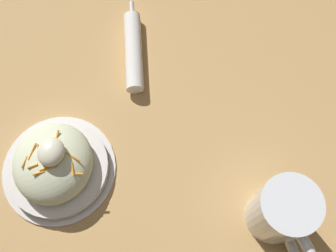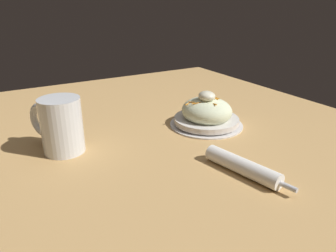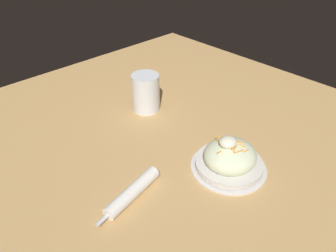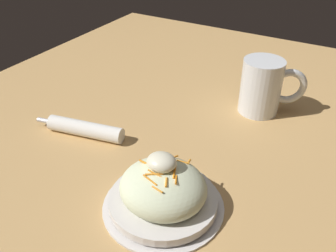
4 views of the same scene
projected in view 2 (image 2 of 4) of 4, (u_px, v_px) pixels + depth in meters
ground_plane at (135, 143)px, 0.84m from camera, size 1.43×1.43×0.00m
salad_plate at (207, 114)px, 0.94m from camera, size 0.22×0.22×0.11m
beer_mug at (61, 127)px, 0.78m from camera, size 0.15×0.11×0.14m
napkin_roll at (243, 166)px, 0.69m from camera, size 0.22×0.07×0.04m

